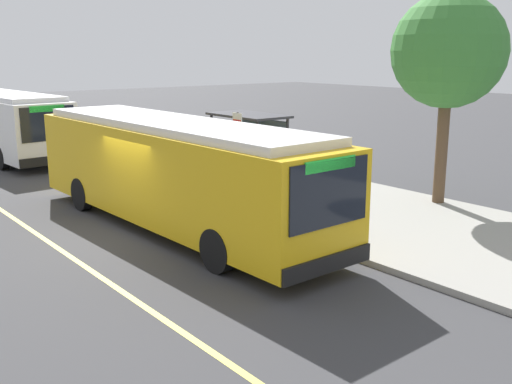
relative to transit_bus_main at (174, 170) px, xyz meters
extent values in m
plane|color=#38383A|center=(-0.20, -1.01, -1.62)|extent=(120.00, 120.00, 0.00)
cube|color=gray|center=(-0.20, 4.99, -1.54)|extent=(44.00, 6.40, 0.15)
cube|color=#E0D64C|center=(-0.20, -3.21, -1.61)|extent=(36.00, 0.14, 0.01)
cube|color=gold|center=(-0.02, -0.01, -0.07)|extent=(11.42, 2.84, 2.40)
cube|color=silver|center=(-0.02, -0.01, 1.23)|extent=(10.51, 2.56, 0.20)
cube|color=black|center=(5.68, 0.14, 0.37)|extent=(0.10, 2.17, 1.34)
cube|color=black|center=(-0.05, 1.28, 0.22)|extent=(10.00, 0.29, 1.06)
cube|color=black|center=(-0.05, 1.28, -1.05)|extent=(10.79, 0.30, 0.28)
cube|color=#26D83F|center=(5.68, 0.14, 0.95)|extent=(0.07, 1.40, 0.24)
cube|color=black|center=(5.69, 0.14, -1.09)|extent=(0.14, 2.50, 0.36)
cylinder|color=black|center=(3.48, 1.24, -1.12)|extent=(1.01, 0.31, 1.00)
cylinder|color=black|center=(3.53, -1.07, -1.12)|extent=(1.01, 0.31, 1.00)
cylinder|color=black|center=(-3.45, 1.06, -1.12)|extent=(1.01, 0.31, 1.00)
cylinder|color=black|center=(-3.39, -1.25, -1.12)|extent=(1.01, 0.31, 1.00)
cube|color=black|center=(-9.58, 0.06, 0.37)|extent=(0.18, 2.17, 1.34)
cube|color=black|center=(-15.15, 1.00, 0.22)|extent=(9.63, 0.65, 1.06)
cube|color=#197259|center=(-15.15, 1.00, -1.05)|extent=(10.40, 0.69, 0.28)
cube|color=#26D83F|center=(-9.57, 0.06, 0.95)|extent=(0.12, 1.40, 0.24)
cube|color=black|center=(-9.56, 0.06, -1.09)|extent=(0.24, 2.50, 0.36)
cylinder|color=black|center=(-11.75, 1.08, -1.12)|extent=(1.02, 0.34, 1.00)
cylinder|color=black|center=(-11.60, -1.23, -1.12)|extent=(1.02, 0.34, 1.00)
cylinder|color=black|center=(-18.42, 0.66, -1.12)|extent=(1.02, 0.34, 1.00)
cylinder|color=#333338|center=(-1.27, 5.17, -0.27)|extent=(0.10, 0.10, 2.40)
cylinder|color=#333338|center=(-1.27, 3.87, -0.27)|extent=(0.10, 0.10, 2.40)
cylinder|color=#333338|center=(-3.87, 5.17, -0.27)|extent=(0.10, 0.10, 2.40)
cylinder|color=#333338|center=(-3.87, 3.87, -0.27)|extent=(0.10, 0.10, 2.40)
cube|color=#333338|center=(-2.57, 4.52, 0.97)|extent=(2.90, 1.60, 0.08)
cube|color=#4C606B|center=(-2.57, 5.17, -0.27)|extent=(2.47, 0.04, 2.16)
cube|color=navy|center=(-3.87, 4.52, -0.31)|extent=(0.06, 1.11, 1.82)
cube|color=brown|center=(-2.52, 4.68, -1.02)|extent=(1.60, 0.44, 0.06)
cube|color=brown|center=(-2.52, 4.92, -0.74)|extent=(1.60, 0.05, 0.44)
cube|color=#333338|center=(-3.24, 4.68, -1.24)|extent=(0.08, 0.40, 0.45)
cube|color=#333338|center=(-1.80, 4.68, -1.24)|extent=(0.08, 0.40, 0.45)
cylinder|color=#333338|center=(-0.67, 2.64, -0.07)|extent=(0.07, 0.07, 2.80)
cube|color=white|center=(-0.67, 2.62, 1.03)|extent=(0.44, 0.03, 0.56)
cube|color=red|center=(-0.67, 2.61, 1.03)|extent=(0.40, 0.01, 0.16)
cylinder|color=#282D47|center=(-2.75, 3.77, -1.04)|extent=(0.14, 0.14, 0.85)
cylinder|color=#282D47|center=(-2.75, 3.59, -1.04)|extent=(0.14, 0.14, 0.85)
cube|color=#338C4C|center=(-2.75, 3.68, -0.31)|extent=(0.24, 0.40, 0.62)
sphere|color=tan|center=(-2.75, 3.68, 0.11)|extent=(0.22, 0.22, 0.22)
cylinder|color=brown|center=(3.10, 7.58, 0.19)|extent=(0.36, 0.36, 3.32)
sphere|color=#387A33|center=(3.10, 7.58, 3.12)|extent=(3.38, 3.38, 3.38)
camera|label=1|loc=(13.70, -8.10, 3.07)|focal=41.97mm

